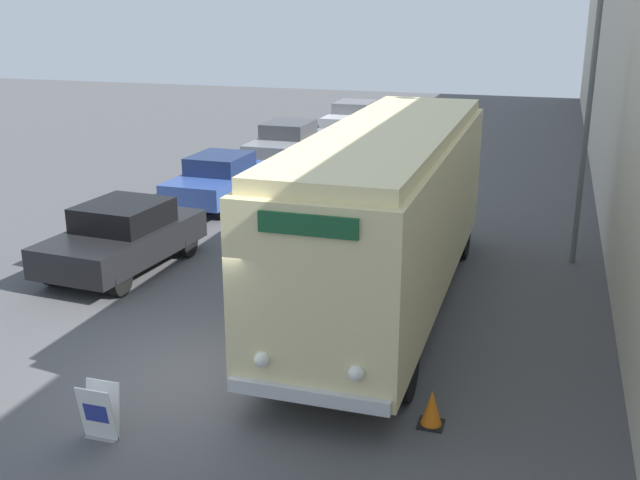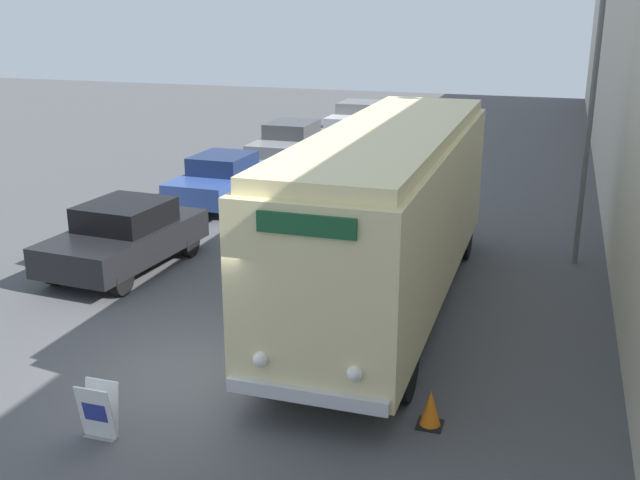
{
  "view_description": "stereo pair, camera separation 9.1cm",
  "coord_description": "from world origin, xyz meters",
  "views": [
    {
      "loc": [
        5.04,
        -9.64,
        5.75
      ],
      "look_at": [
        1.59,
        1.4,
        2.06
      ],
      "focal_mm": 42.0,
      "sensor_mm": 36.0,
      "label": 1
    },
    {
      "loc": [
        5.13,
        -9.61,
        5.75
      ],
      "look_at": [
        1.59,
        1.4,
        2.06
      ],
      "focal_mm": 42.0,
      "sensor_mm": 36.0,
      "label": 2
    }
  ],
  "objects": [
    {
      "name": "parked_car_near",
      "position": [
        -3.86,
        4.15,
        0.78
      ],
      "size": [
        2.22,
        4.18,
        1.53
      ],
      "rotation": [
        0.0,
        0.0,
        -0.07
      ],
      "color": "black",
      "rests_on": "ground_plane"
    },
    {
      "name": "sign_board",
      "position": [
        -0.53,
        -1.94,
        0.39
      ],
      "size": [
        0.52,
        0.31,
        0.81
      ],
      "color": "gray",
      "rests_on": "ground_plane"
    },
    {
      "name": "parked_car_mid",
      "position": [
        -4.21,
        10.0,
        0.76
      ],
      "size": [
        1.86,
        4.11,
        1.48
      ],
      "rotation": [
        0.0,
        0.0,
        -0.02
      ],
      "color": "black",
      "rests_on": "ground_plane"
    },
    {
      "name": "ground_plane",
      "position": [
        0.0,
        0.0,
        0.0
      ],
      "size": [
        80.0,
        80.0,
        0.0
      ],
      "primitive_type": "plane",
      "color": "#4C4C4F"
    },
    {
      "name": "traffic_cone",
      "position": [
        3.76,
        -0.26,
        0.27
      ],
      "size": [
        0.36,
        0.36,
        0.55
      ],
      "color": "black",
      "rests_on": "ground_plane"
    },
    {
      "name": "parked_car_distant",
      "position": [
        -3.76,
        23.72,
        0.71
      ],
      "size": [
        1.92,
        4.61,
        1.38
      ],
      "rotation": [
        0.0,
        0.0,
        -0.0
      ],
      "color": "black",
      "rests_on": "ground_plane"
    },
    {
      "name": "streetlamp",
      "position": [
        5.74,
        7.67,
        4.64
      ],
      "size": [
        0.36,
        0.36,
        7.28
      ],
      "color": "#595E60",
      "rests_on": "ground_plane"
    },
    {
      "name": "parked_car_far",
      "position": [
        -4.27,
        16.15,
        0.78
      ],
      "size": [
        1.9,
        4.49,
        1.53
      ],
      "rotation": [
        0.0,
        0.0,
        -0.0
      ],
      "color": "black",
      "rests_on": "ground_plane"
    },
    {
      "name": "vintage_bus",
      "position": [
        2.19,
        3.81,
        2.0
      ],
      "size": [
        2.43,
        9.84,
        3.55
      ],
      "color": "black",
      "rests_on": "ground_plane"
    },
    {
      "name": "building_wall_right",
      "position": [
        6.6,
        10.0,
        3.72
      ],
      "size": [
        0.3,
        60.0,
        7.44
      ],
      "color": "beige",
      "rests_on": "ground_plane"
    }
  ]
}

